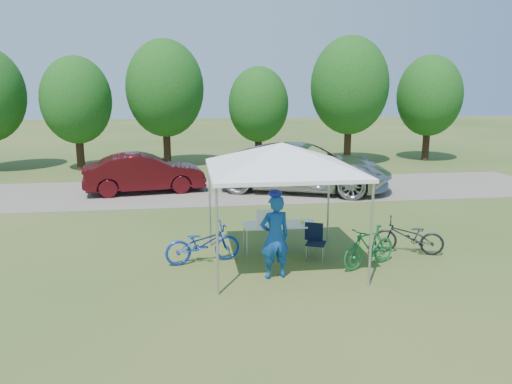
# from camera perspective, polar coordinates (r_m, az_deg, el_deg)

# --- Properties ---
(ground) EXTENTS (100.00, 100.00, 0.00)m
(ground) POSITION_cam_1_polar(r_m,az_deg,el_deg) (11.32, 2.84, -8.18)
(ground) COLOR #2D5119
(ground) RESTS_ON ground
(gravel_strip) EXTENTS (24.00, 5.00, 0.02)m
(gravel_strip) POSITION_cam_1_polar(r_m,az_deg,el_deg) (18.95, -1.62, 0.20)
(gravel_strip) COLOR gray
(gravel_strip) RESTS_ON ground
(canopy) EXTENTS (4.53, 4.53, 3.00)m
(canopy) POSITION_cam_1_polar(r_m,az_deg,el_deg) (10.70, 2.99, 5.27)
(canopy) COLOR #A5A5AA
(canopy) RESTS_ON ground
(treeline) EXTENTS (24.89, 4.28, 6.30)m
(treeline) POSITION_cam_1_polar(r_m,az_deg,el_deg) (24.54, -3.93, 11.19)
(treeline) COLOR #382314
(treeline) RESTS_ON ground
(folding_table) EXTENTS (1.74, 0.72, 0.71)m
(folding_table) POSITION_cam_1_polar(r_m,az_deg,el_deg) (11.84, 2.76, -3.84)
(folding_table) COLOR white
(folding_table) RESTS_ON ground
(folding_chair) EXTENTS (0.55, 0.58, 0.82)m
(folding_chair) POSITION_cam_1_polar(r_m,az_deg,el_deg) (11.57, 6.75, -5.28)
(folding_chair) COLOR black
(folding_chair) RESTS_ON ground
(cooler) EXTENTS (0.45, 0.31, 0.32)m
(cooler) POSITION_cam_1_polar(r_m,az_deg,el_deg) (11.73, 1.11, -2.93)
(cooler) COLOR white
(cooler) RESTS_ON folding_table
(ice_cream_cup) EXTENTS (0.08, 0.08, 0.06)m
(ice_cream_cup) POSITION_cam_1_polar(r_m,az_deg,el_deg) (11.88, 5.34, -3.46)
(ice_cream_cup) COLOR yellow
(ice_cream_cup) RESTS_ON folding_table
(cyclist) EXTENTS (0.71, 0.54, 1.76)m
(cyclist) POSITION_cam_1_polar(r_m,az_deg,el_deg) (10.27, 2.16, -5.15)
(cyclist) COLOR #124499
(cyclist) RESTS_ON ground
(bike_blue) EXTENTS (1.79, 0.93, 0.90)m
(bike_blue) POSITION_cam_1_polar(r_m,az_deg,el_deg) (11.31, -6.11, -5.86)
(bike_blue) COLOR #1333AA
(bike_blue) RESTS_ON ground
(bike_green) EXTENTS (1.55, 1.06, 0.91)m
(bike_green) POSITION_cam_1_polar(r_m,az_deg,el_deg) (11.27, 12.80, -6.12)
(bike_green) COLOR #186D34
(bike_green) RESTS_ON ground
(bike_dark) EXTENTS (1.70, 1.14, 0.85)m
(bike_dark) POSITION_cam_1_polar(r_m,az_deg,el_deg) (12.38, 17.05, -4.86)
(bike_dark) COLOR black
(bike_dark) RESTS_ON ground
(minivan) EXTENTS (7.07, 5.07, 1.79)m
(minivan) POSITION_cam_1_polar(r_m,az_deg,el_deg) (18.90, 5.55, 2.90)
(minivan) COLOR #BBBCB7
(minivan) RESTS_ON gravel_strip
(sedan) EXTENTS (4.55, 2.16, 1.44)m
(sedan) POSITION_cam_1_polar(r_m,az_deg,el_deg) (18.93, -12.63, 2.15)
(sedan) COLOR #450B10
(sedan) RESTS_ON gravel_strip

